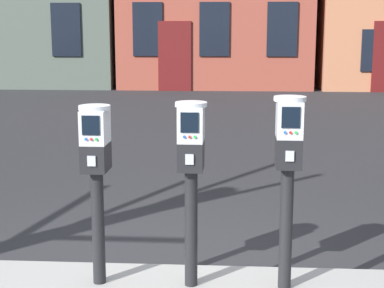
{
  "coord_description": "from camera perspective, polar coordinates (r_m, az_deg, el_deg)",
  "views": [
    {
      "loc": [
        0.46,
        -4.18,
        1.94
      ],
      "look_at": [
        0.2,
        -0.06,
        1.14
      ],
      "focal_mm": 56.71,
      "sensor_mm": 36.0,
      "label": 1
    }
  ],
  "objects": [
    {
      "name": "parking_meter_twin_adjacent",
      "position": [
        4.12,
        -0.09,
        -1.62
      ],
      "size": [
        0.22,
        0.25,
        1.3
      ],
      "rotation": [
        0.0,
        0.0,
        -1.59
      ],
      "color": "black",
      "rests_on": "sidewalk_slab"
    },
    {
      "name": "parking_meter_near_kerb",
      "position": [
        4.22,
        -9.01,
        -1.73
      ],
      "size": [
        0.22,
        0.25,
        1.28
      ],
      "rotation": [
        0.0,
        0.0,
        -1.59
      ],
      "color": "black",
      "rests_on": "sidewalk_slab"
    },
    {
      "name": "parking_meter_end_of_row",
      "position": [
        4.13,
        9.03,
        -1.33
      ],
      "size": [
        0.22,
        0.25,
        1.35
      ],
      "rotation": [
        0.0,
        0.0,
        -1.59
      ],
      "color": "black",
      "rests_on": "sidewalk_slab"
    }
  ]
}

